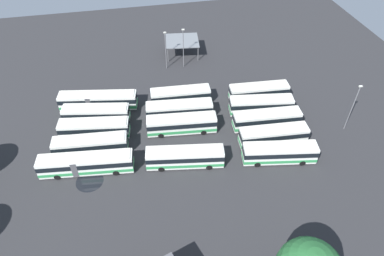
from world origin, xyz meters
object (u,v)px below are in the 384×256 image
object	(u,v)px
bus_row0_slot0	(86,164)
bus_row2_slot0	(280,153)
bus_row1_slot4	(181,96)
lamp_post_mid_lot	(353,106)
bus_row0_slot1	(91,145)
lamp_post_near_entrance	(166,49)
maintenance_shelter	(182,41)
bus_row2_slot2	(267,119)
bus_row0_slot3	(96,114)
bus_row0_slot2	(94,128)
lamp_post_far_corner	(183,47)
bus_row2_slot4	(259,92)
bus_row2_slot3	(261,105)
bus_row1_slot0	(185,157)
bus_row2_slot1	(273,135)
bus_row0_slot4	(98,100)
bus_row1_slot2	(182,124)
bus_row1_slot3	(179,110)

from	to	relation	value
bus_row0_slot0	bus_row2_slot0	world-z (taller)	same
bus_row1_slot4	lamp_post_mid_lot	size ratio (longest dim) A/B	1.22
bus_row0_slot1	lamp_post_near_entrance	distance (m)	27.98
bus_row1_slot4	maintenance_shelter	world-z (taller)	maintenance_shelter
bus_row2_slot2	bus_row0_slot3	bearing A→B (deg)	165.44
bus_row0_slot2	bus_row2_slot2	bearing A→B (deg)	-7.25
lamp_post_far_corner	bus_row0_slot3	bearing A→B (deg)	-141.46
bus_row2_slot4	bus_row0_slot1	bearing A→B (deg)	-165.56
bus_row2_slot3	lamp_post_far_corner	bearing A→B (deg)	120.79
bus_row2_slot2	bus_row2_slot4	size ratio (longest dim) A/B	1.04
bus_row0_slot3	lamp_post_mid_lot	world-z (taller)	lamp_post_mid_lot
bus_row1_slot0	bus_row2_slot1	distance (m)	15.49
bus_row1_slot0	lamp_post_far_corner	distance (m)	29.08
bus_row0_slot0	maintenance_shelter	xyz separation A→B (m)	(21.09, 32.02, 1.55)
bus_row0_slot2	bus_row2_slot1	xyz separation A→B (m)	(29.24, -7.89, -0.00)
bus_row2_slot0	lamp_post_near_entrance	bearing A→B (deg)	113.60
bus_row0_slot0	bus_row2_slot4	bearing A→B (deg)	20.47
bus_row1_slot4	bus_row2_slot4	distance (m)	15.11
bus_row0_slot3	bus_row0_slot4	world-z (taller)	same
lamp_post_mid_lot	bus_row1_slot4	bearing A→B (deg)	154.06
bus_row0_slot3	bus_row2_slot4	world-z (taller)	same
bus_row0_slot0	bus_row0_slot4	xyz separation A→B (m)	(1.96, 15.71, 0.00)
bus_row1_slot0	bus_row2_slot3	bearing A→B (deg)	31.54
bus_row0_slot3	bus_row2_slot0	distance (m)	32.43
bus_row2_slot3	maintenance_shelter	distance (m)	26.02
bus_row1_slot4	bus_row0_slot0	bearing A→B (deg)	-141.28
bus_row2_slot0	bus_row1_slot4	bearing A→B (deg)	125.30
bus_row0_slot3	lamp_post_far_corner	distance (m)	24.14
bus_row0_slot1	bus_row1_slot2	bearing A→B (deg)	7.55
bus_row0_slot0	bus_row2_slot0	distance (m)	30.28
lamp_post_near_entrance	bus_row0_slot2	bearing A→B (deg)	-129.01
bus_row0_slot0	bus_row0_slot2	world-z (taller)	same
bus_row1_slot3	bus_row2_slot3	size ratio (longest dim) A/B	1.03
bus_row2_slot2	bus_row2_slot3	distance (m)	4.06
bus_row2_slot1	bus_row2_slot4	xyz separation A→B (m)	(1.81, 12.06, -0.00)
bus_row0_slot1	bus_row2_slot2	xyz separation A→B (m)	(30.24, 0.21, 0.00)
lamp_post_mid_lot	bus_row0_slot4	bearing A→B (deg)	160.60
bus_row2_slot3	lamp_post_near_entrance	size ratio (longest dim) A/B	1.38
bus_row2_slot3	lamp_post_mid_lot	xyz separation A→B (m)	(13.04, -7.42, 3.30)
bus_row0_slot0	bus_row2_slot4	size ratio (longest dim) A/B	1.27
bus_row2_slot0	maintenance_shelter	size ratio (longest dim) A/B	1.47
bus_row0_slot3	bus_row1_slot4	world-z (taller)	same
bus_row1_slot2	bus_row1_slot3	size ratio (longest dim) A/B	1.00
bus_row0_slot0	bus_row1_slot2	size ratio (longest dim) A/B	1.19
bus_row0_slot3	bus_row2_slot0	bearing A→B (deg)	-28.95
bus_row0_slot0	bus_row1_slot4	size ratio (longest dim) A/B	1.28
bus_row2_slot0	bus_row2_slot1	world-z (taller)	same
bus_row1_slot4	maintenance_shelter	bearing A→B (deg)	78.36
bus_row0_slot1	bus_row0_slot3	world-z (taller)	same
bus_row0_slot4	bus_row2_slot0	world-z (taller)	same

